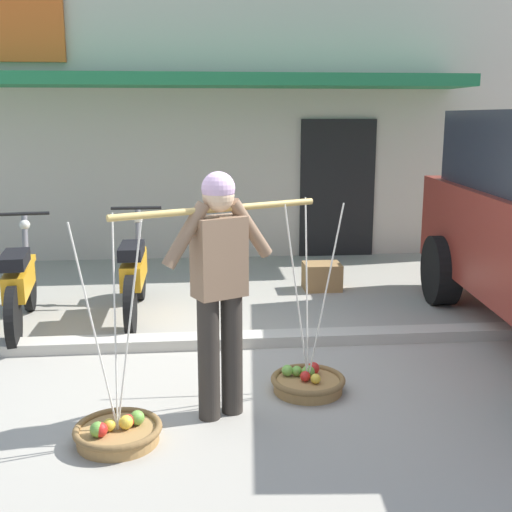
{
  "coord_description": "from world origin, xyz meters",
  "views": [
    {
      "loc": [
        -0.09,
        -4.85,
        2.05
      ],
      "look_at": [
        0.43,
        0.6,
        0.85
      ],
      "focal_mm": 45.19,
      "sensor_mm": 36.0,
      "label": 1
    }
  ],
  "objects_px": {
    "fruit_basket_right_side": "(308,381)",
    "wooden_crate": "(322,276)",
    "motorcycle_second_in_row": "(20,284)",
    "fruit_vendor": "(219,279)",
    "motorcycle_third_in_row": "(135,274)",
    "fruit_basket_left_side": "(118,431)"
  },
  "relations": [
    {
      "from": "fruit_vendor",
      "to": "motorcycle_second_in_row",
      "type": "relative_size",
      "value": 0.93
    },
    {
      "from": "motorcycle_second_in_row",
      "to": "wooden_crate",
      "type": "xyz_separation_m",
      "value": [
        3.2,
        1.18,
        -0.29
      ]
    },
    {
      "from": "fruit_vendor",
      "to": "fruit_basket_right_side",
      "type": "height_order",
      "value": "fruit_vendor"
    },
    {
      "from": "fruit_basket_right_side",
      "to": "motorcycle_second_in_row",
      "type": "xyz_separation_m",
      "value": [
        -2.52,
        1.7,
        0.37
      ]
    },
    {
      "from": "wooden_crate",
      "to": "fruit_basket_left_side",
      "type": "bearing_deg",
      "value": -119.75
    },
    {
      "from": "motorcycle_second_in_row",
      "to": "wooden_crate",
      "type": "distance_m",
      "value": 3.42
    },
    {
      "from": "motorcycle_second_in_row",
      "to": "motorcycle_third_in_row",
      "type": "xyz_separation_m",
      "value": [
        1.06,
        0.31,
        0.0
      ]
    },
    {
      "from": "fruit_vendor",
      "to": "motorcycle_third_in_row",
      "type": "bearing_deg",
      "value": 108.44
    },
    {
      "from": "fruit_basket_right_side",
      "to": "motorcycle_second_in_row",
      "type": "distance_m",
      "value": 3.06
    },
    {
      "from": "wooden_crate",
      "to": "fruit_basket_right_side",
      "type": "bearing_deg",
      "value": -103.28
    },
    {
      "from": "fruit_vendor",
      "to": "wooden_crate",
      "type": "bearing_deg",
      "value": 67.19
    },
    {
      "from": "fruit_vendor",
      "to": "motorcycle_third_in_row",
      "type": "height_order",
      "value": "fruit_vendor"
    },
    {
      "from": "fruit_basket_left_side",
      "to": "wooden_crate",
      "type": "height_order",
      "value": "fruit_basket_left_side"
    },
    {
      "from": "fruit_vendor",
      "to": "wooden_crate",
      "type": "xyz_separation_m",
      "value": [
        1.35,
        3.21,
        -0.82
      ]
    },
    {
      "from": "fruit_basket_right_side",
      "to": "motorcycle_second_in_row",
      "type": "height_order",
      "value": "fruit_basket_right_side"
    },
    {
      "from": "wooden_crate",
      "to": "motorcycle_third_in_row",
      "type": "bearing_deg",
      "value": -157.98
    },
    {
      "from": "motorcycle_second_in_row",
      "to": "motorcycle_third_in_row",
      "type": "relative_size",
      "value": 1.0
    },
    {
      "from": "motorcycle_second_in_row",
      "to": "wooden_crate",
      "type": "height_order",
      "value": "motorcycle_second_in_row"
    },
    {
      "from": "fruit_basket_left_side",
      "to": "motorcycle_second_in_row",
      "type": "xyz_separation_m",
      "value": [
        -1.17,
        2.37,
        0.37
      ]
    },
    {
      "from": "fruit_basket_left_side",
      "to": "wooden_crate",
      "type": "distance_m",
      "value": 4.08
    },
    {
      "from": "fruit_basket_right_side",
      "to": "wooden_crate",
      "type": "xyz_separation_m",
      "value": [
        0.68,
        2.88,
        0.08
      ]
    },
    {
      "from": "fruit_vendor",
      "to": "fruit_basket_left_side",
      "type": "distance_m",
      "value": 1.17
    }
  ]
}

